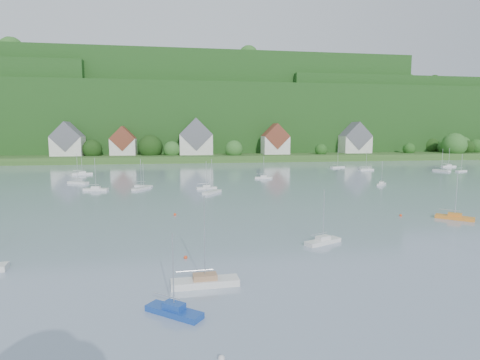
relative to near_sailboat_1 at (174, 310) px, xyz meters
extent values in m
cube|color=#2E5821|center=(3.86, 176.57, 1.11)|extent=(600.00, 60.00, 3.00)
cube|color=#164215|center=(3.86, 251.57, 19.61)|extent=(620.00, 160.00, 40.00)
cube|color=#164215|center=(13.86, 246.57, 27.61)|extent=(240.00, 130.00, 60.00)
cube|color=#164215|center=(163.86, 231.57, 21.61)|extent=(200.00, 110.00, 48.00)
sphere|color=#275A21|center=(145.35, 156.79, 6.79)|extent=(12.88, 12.88, 12.88)
sphere|color=black|center=(143.20, 174.51, 6.01)|extent=(10.46, 10.46, 10.46)
sphere|color=#194815|center=(122.28, 161.47, 4.70)|extent=(6.45, 6.45, 6.45)
sphere|color=black|center=(155.86, 170.57, 6.08)|extent=(10.68, 10.68, 10.68)
sphere|color=#275A21|center=(-2.94, 160.45, 5.27)|extent=(8.19, 8.19, 8.19)
sphere|color=#275A21|center=(157.82, 166.92, 6.02)|extent=(10.50, 10.50, 10.50)
sphere|color=black|center=(156.62, 160.84, 5.22)|extent=(8.05, 8.05, 8.05)
sphere|color=#275A21|center=(-48.11, 162.64, 4.72)|extent=(6.49, 6.49, 6.49)
sphere|color=#275A21|center=(50.71, 168.65, 6.56)|extent=(12.16, 12.16, 12.16)
sphere|color=#275A21|center=(26.84, 156.50, 5.45)|extent=(8.73, 8.73, 8.73)
sphere|color=black|center=(-40.02, 162.43, 5.64)|extent=(9.32, 9.32, 9.32)
sphere|color=#194815|center=(162.89, 162.68, 5.48)|extent=(8.84, 8.84, 8.84)
sphere|color=#194815|center=(71.69, 158.26, 4.63)|extent=(6.24, 6.24, 6.24)
sphere|color=black|center=(93.28, 171.11, 5.26)|extent=(8.16, 8.16, 8.16)
sphere|color=#275A21|center=(148.62, 168.89, 5.24)|extent=(8.09, 8.09, 8.09)
sphere|color=black|center=(-13.14, 162.92, 6.48)|extent=(11.92, 11.92, 11.92)
sphere|color=#194815|center=(-80.42, 239.71, 51.41)|extent=(10.29, 10.29, 10.29)
sphere|color=black|center=(-64.31, 227.95, 50.86)|extent=(7.18, 7.18, 7.18)
sphere|color=#194815|center=(43.35, 231.60, 59.85)|extent=(12.83, 12.83, 12.83)
sphere|color=#275A21|center=(-36.07, 218.75, 59.04)|extent=(8.18, 8.18, 8.18)
sphere|color=#194815|center=(4.97, 256.22, 59.84)|extent=(12.73, 12.73, 12.73)
sphere|color=#194815|center=(87.25, 221.10, 59.62)|extent=(11.50, 11.50, 11.50)
sphere|color=#194815|center=(64.57, 251.45, 60.17)|extent=(14.65, 14.65, 14.65)
sphere|color=#275A21|center=(43.11, 207.86, 59.70)|extent=(11.95, 11.95, 11.95)
sphere|color=#194815|center=(123.30, 215.15, 59.32)|extent=(9.76, 9.76, 9.76)
sphere|color=#275A21|center=(-43.29, 250.86, 58.84)|extent=(7.07, 7.07, 7.07)
sphere|color=black|center=(0.39, 219.87, 59.04)|extent=(8.21, 8.21, 8.21)
sphere|color=#275A21|center=(-18.97, 243.67, 59.75)|extent=(12.24, 12.24, 12.24)
sphere|color=#275A21|center=(118.36, 219.54, 59.18)|extent=(9.00, 9.00, 9.00)
sphere|color=#275A21|center=(-91.64, 212.47, 60.00)|extent=(13.65, 13.65, 13.65)
sphere|color=#194815|center=(104.88, 234.54, 59.01)|extent=(8.03, 8.03, 8.03)
sphere|color=#275A21|center=(180.50, 234.87, 47.27)|extent=(9.52, 9.52, 9.52)
sphere|color=#275A21|center=(104.33, 234.93, 48.23)|extent=(14.97, 14.97, 14.97)
sphere|color=black|center=(165.77, 205.42, 46.92)|extent=(7.52, 7.52, 7.52)
sphere|color=#194815|center=(82.52, 232.39, 47.32)|extent=(9.78, 9.78, 9.78)
sphere|color=#194815|center=(123.54, 231.28, 47.71)|extent=(12.02, 12.02, 12.02)
sphere|color=black|center=(141.75, 212.59, 47.63)|extent=(11.57, 11.57, 11.57)
sphere|color=#194815|center=(126.29, 199.30, 47.82)|extent=(12.65, 12.65, 12.65)
sphere|color=#275A21|center=(146.49, 204.94, 47.06)|extent=(8.28, 8.28, 8.28)
sphere|color=black|center=(171.75, 240.87, 46.91)|extent=(7.47, 7.47, 7.47)
sphere|color=#275A21|center=(103.00, 223.79, 47.27)|extent=(9.48, 9.48, 9.48)
sphere|color=black|center=(193.29, 247.78, 41.08)|extent=(8.43, 8.43, 8.43)
sphere|color=#194815|center=(-36.12, 238.70, 41.71)|extent=(12.01, 12.01, 12.01)
sphere|color=black|center=(185.92, 221.24, 41.98)|extent=(13.54, 13.54, 13.54)
sphere|color=black|center=(122.52, 228.92, 42.25)|extent=(15.08, 15.08, 15.08)
sphere|color=#275A21|center=(112.26, 244.59, 42.41)|extent=(15.99, 15.99, 15.99)
sphere|color=black|center=(0.15, 248.78, 42.36)|extent=(15.72, 15.72, 15.72)
sphere|color=#275A21|center=(222.26, 278.06, 42.09)|extent=(14.17, 14.17, 14.17)
sphere|color=#194815|center=(14.74, 244.49, 41.45)|extent=(10.54, 10.54, 10.54)
cube|color=beige|center=(-51.14, 163.57, 7.11)|extent=(14.00, 10.00, 9.00)
cube|color=slate|center=(-51.14, 163.57, 11.61)|extent=(14.00, 10.40, 14.00)
cube|color=beige|center=(-26.14, 165.57, 6.61)|extent=(12.00, 9.00, 8.00)
cube|color=brown|center=(-26.14, 165.57, 10.61)|extent=(12.00, 9.36, 12.00)
cube|color=beige|center=(8.86, 164.57, 7.61)|extent=(16.00, 11.00, 10.00)
cube|color=slate|center=(8.86, 164.57, 12.61)|extent=(16.00, 11.44, 16.00)
cube|color=beige|center=(48.86, 162.57, 7.11)|extent=(13.00, 10.00, 9.00)
cube|color=brown|center=(48.86, 162.57, 11.61)|extent=(13.00, 10.40, 13.00)
cube|color=beige|center=(93.86, 166.57, 7.11)|extent=(15.00, 10.00, 9.00)
cube|color=slate|center=(93.86, 166.57, 11.61)|extent=(15.00, 10.40, 15.00)
cube|color=#19419B|center=(0.00, 0.00, -0.15)|extent=(4.64, 4.05, 0.48)
cube|color=#19419B|center=(0.00, 0.00, 0.34)|extent=(1.92, 1.79, 0.50)
cylinder|color=silver|center=(0.00, 0.00, 3.11)|extent=(0.10, 0.10, 6.05)
cylinder|color=silver|center=(-0.57, 0.45, 0.99)|extent=(2.14, 1.70, 0.08)
cube|color=silver|center=(2.78, 5.36, -0.08)|extent=(6.36, 2.06, 0.63)
cube|color=#A87C59|center=(2.78, 5.36, 0.48)|extent=(2.25, 1.33, 0.50)
cylinder|color=silver|center=(2.78, 5.36, 4.16)|extent=(0.10, 0.10, 7.85)
cylinder|color=silver|center=(1.84, 5.32, 1.13)|extent=(3.45, 0.25, 0.08)
cube|color=silver|center=(18.58, 16.65, -0.13)|extent=(5.34, 3.54, 0.52)
cube|color=silver|center=(18.58, 16.65, 0.38)|extent=(2.09, 1.70, 0.50)
cylinder|color=silver|center=(18.58, 16.65, 3.39)|extent=(0.10, 0.10, 6.51)
cylinder|color=silver|center=(17.87, 16.31, 1.03)|extent=(2.63, 1.29, 0.08)
cube|color=orange|center=(44.92, 26.49, -0.11)|extent=(5.22, 5.10, 0.57)
cube|color=orange|center=(44.92, 26.49, 0.43)|extent=(2.21, 2.19, 0.50)
cylinder|color=silver|center=(44.92, 26.49, 3.74)|extent=(0.10, 0.10, 7.13)
cylinder|color=silver|center=(44.30, 27.09, 1.08)|extent=(2.32, 2.23, 0.08)
sphere|color=#E7431A|center=(1.12, 13.48, -0.39)|extent=(0.43, 0.43, 0.43)
sphere|color=silver|center=(3.01, -6.62, -0.39)|extent=(0.45, 0.45, 0.45)
sphere|color=#E7431A|center=(37.51, 30.02, -0.39)|extent=(0.47, 0.47, 0.47)
sphere|color=#E7431A|center=(-0.29, 36.69, -0.39)|extent=(0.49, 0.49, 0.49)
cube|color=silver|center=(108.59, 112.00, -0.11)|extent=(5.78, 1.88, 0.57)
cube|color=silver|center=(108.59, 112.00, 0.43)|extent=(2.05, 1.22, 0.50)
cylinder|color=silver|center=(108.59, 112.00, 3.75)|extent=(0.10, 0.10, 7.14)
cylinder|color=silver|center=(107.73, 112.04, 1.08)|extent=(3.14, 0.24, 0.08)
cube|color=silver|center=(7.95, 59.44, -0.10)|extent=(4.88, 5.75, 0.59)
cylinder|color=silver|center=(7.95, 59.44, 3.91)|extent=(0.10, 0.10, 7.42)
cylinder|color=silver|center=(7.42, 58.72, 1.10)|extent=(2.02, 2.66, 0.08)
cube|color=silver|center=(100.60, 94.78, -0.16)|extent=(4.94, 2.66, 0.48)
cylinder|color=silver|center=(100.60, 94.78, 3.06)|extent=(0.10, 0.10, 5.95)
cylinder|color=silver|center=(99.92, 94.58, 0.98)|extent=(2.53, 0.84, 0.08)
cube|color=silver|center=(-31.45, 105.18, -0.07)|extent=(6.70, 3.61, 0.65)
cube|color=silver|center=(-31.45, 105.18, 0.50)|extent=(2.53, 1.87, 0.50)
cylinder|color=silver|center=(-31.45, 105.18, 4.28)|extent=(0.10, 0.10, 8.06)
cylinder|color=silver|center=(-32.37, 104.89, 1.15)|extent=(3.42, 1.11, 0.08)
cube|color=silver|center=(62.54, 115.40, -0.09)|extent=(6.35, 3.67, 0.61)
cylinder|color=silver|center=(62.54, 115.40, 4.05)|extent=(0.10, 0.10, 7.67)
cylinder|color=silver|center=(61.67, 115.09, 1.12)|extent=(3.21, 1.20, 0.08)
cube|color=silver|center=(54.23, 66.56, -0.16)|extent=(4.15, 4.34, 0.47)
cube|color=silver|center=(54.23, 66.56, 0.33)|extent=(1.79, 1.83, 0.50)
cylinder|color=silver|center=(54.23, 66.56, 3.01)|extent=(0.10, 0.10, 5.86)
cylinder|color=silver|center=(53.76, 66.05, 0.98)|extent=(1.81, 1.95, 0.08)
cube|color=silver|center=(-8.71, 72.72, -0.16)|extent=(4.81, 2.86, 0.46)
cylinder|color=silver|center=(-8.71, 72.72, 2.98)|extent=(0.10, 0.10, 5.81)
cylinder|color=silver|center=(-9.36, 72.97, 0.97)|extent=(2.42, 0.98, 0.08)
cube|color=silver|center=(-8.83, 68.08, -0.11)|extent=(4.39, 5.52, 0.56)
cylinder|color=silver|center=(-8.83, 68.08, 3.66)|extent=(0.10, 0.10, 6.98)
cylinder|color=silver|center=(-9.29, 67.39, 1.07)|extent=(1.77, 2.60, 0.08)
cube|color=silver|center=(7.17, 66.64, -0.14)|extent=(5.27, 2.13, 0.51)
cube|color=silver|center=(7.17, 66.64, 0.37)|extent=(1.91, 1.24, 0.50)
cylinder|color=silver|center=(7.17, 66.64, 3.32)|extent=(0.10, 0.10, 6.41)
cylinder|color=silver|center=(6.41, 66.53, 1.02)|extent=(2.80, 0.47, 0.08)
cube|color=silver|center=(-27.07, 81.84, -0.09)|extent=(6.16, 4.52, 0.61)
cylinder|color=silver|center=(-27.07, 81.84, 4.04)|extent=(0.10, 0.10, 7.64)
cylinder|color=silver|center=(-27.87, 82.30, 1.12)|extent=(2.96, 1.74, 0.08)
cube|color=silver|center=(-19.58, 68.05, -0.10)|extent=(6.05, 2.65, 0.59)
cube|color=silver|center=(-19.58, 68.05, 0.44)|extent=(2.22, 1.49, 0.50)
cylinder|color=silver|center=(-19.58, 68.05, 3.85)|extent=(0.10, 0.10, 7.32)
cylinder|color=silver|center=(-20.44, 68.20, 1.09)|extent=(3.18, 0.65, 0.08)
cube|color=silver|center=(68.91, 104.21, -0.11)|extent=(5.87, 2.41, 0.57)
cylinder|color=silver|center=(68.91, 104.21, 3.74)|extent=(0.10, 0.10, 7.12)
cylinder|color=silver|center=(68.07, 104.09, 1.08)|extent=(3.11, 0.53, 0.08)
cube|color=silver|center=(94.29, 96.83, -0.09)|extent=(3.78, 6.22, 0.60)
cylinder|color=silver|center=(94.29, 96.83, 3.97)|extent=(0.10, 0.10, 7.52)
cylinder|color=silver|center=(93.96, 97.67, 1.11)|extent=(1.29, 3.11, 0.08)
cube|color=silver|center=(25.96, 85.37, -0.13)|extent=(5.39, 2.76, 0.52)
cube|color=silver|center=(25.96, 85.37, 0.38)|extent=(2.02, 1.46, 0.50)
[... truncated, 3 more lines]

